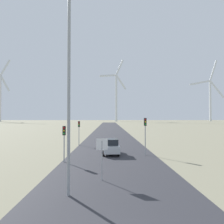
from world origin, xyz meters
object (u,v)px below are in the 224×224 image
object	(u,v)px
stop_sign_near	(102,151)
car_approaching	(111,147)
streetlamp	(69,70)
wind_turbine_left	(116,93)
traffic_light_post_near_right	(145,128)
traffic_light_post_mid_left	(79,128)
traffic_light_post_near_left	(64,136)
wind_turbine_far_left	(0,93)
wind_turbine_center	(210,95)

from	to	relation	value
stop_sign_near	car_approaching	size ratio (longest dim) A/B	0.70
streetlamp	stop_sign_near	bearing A→B (deg)	58.34
car_approaching	wind_turbine_left	size ratio (longest dim) A/B	0.07
traffic_light_post_near_right	stop_sign_near	bearing A→B (deg)	-115.30
wind_turbine_left	traffic_light_post_mid_left	bearing A→B (deg)	-93.80
streetlamp	traffic_light_post_near_left	size ratio (longest dim) A/B	3.26
streetlamp	wind_turbine_left	size ratio (longest dim) A/B	0.18
car_approaching	wind_turbine_far_left	xyz separation A→B (m)	(-103.72, 183.35, 26.23)
stop_sign_near	traffic_light_post_near_left	distance (m)	7.33
stop_sign_near	wind_turbine_far_left	bearing A→B (deg)	117.98
wind_turbine_left	wind_turbine_center	bearing A→B (deg)	4.82
car_approaching	traffic_light_post_near_right	bearing A→B (deg)	-7.70
stop_sign_near	car_approaching	xyz separation A→B (m)	(0.74, 10.49, -1.13)
streetlamp	stop_sign_near	distance (m)	6.10
stop_sign_near	wind_turbine_center	size ratio (longest dim) A/B	0.05
traffic_light_post_near_left	traffic_light_post_near_right	bearing A→B (deg)	23.69
traffic_light_post_near_right	wind_turbine_far_left	distance (m)	214.45
car_approaching	wind_turbine_left	world-z (taller)	wind_turbine_left
traffic_light_post_near_left	traffic_light_post_near_right	size ratio (longest dim) A/B	0.82
stop_sign_near	wind_turbine_far_left	size ratio (longest dim) A/B	0.05
streetlamp	traffic_light_post_mid_left	xyz separation A→B (m)	(-2.36, 21.65, -4.34)
car_approaching	wind_turbine_center	xyz separation A→B (m)	(106.32, 200.75, 26.10)
wind_turbine_left	traffic_light_post_near_left	bearing A→B (deg)	-93.48
traffic_light_post_near_right	car_approaching	xyz separation A→B (m)	(-3.97, 0.54, -2.22)
traffic_light_post_near_right	wind_turbine_center	world-z (taller)	wind_turbine_center
traffic_light_post_near_left	traffic_light_post_mid_left	bearing A→B (deg)	91.17
traffic_light_post_mid_left	wind_turbine_center	world-z (taller)	wind_turbine_center
traffic_light_post_near_left	wind_turbine_far_left	world-z (taller)	wind_turbine_far_left
stop_sign_near	traffic_light_post_mid_left	xyz separation A→B (m)	(-4.15, 18.75, 0.71)
streetlamp	wind_turbine_left	xyz separation A→B (m)	(9.87, 205.80, 21.20)
traffic_light_post_near_left	wind_turbine_center	world-z (taller)	wind_turbine_center
streetlamp	wind_turbine_far_left	world-z (taller)	wind_turbine_far_left
traffic_light_post_near_left	traffic_light_post_mid_left	distance (m)	12.57
streetlamp	car_approaching	distance (m)	14.97
traffic_light_post_near_left	wind_turbine_left	bearing A→B (deg)	86.52
traffic_light_post_near_right	wind_turbine_far_left	size ratio (longest dim) A/B	0.07
traffic_light_post_mid_left	wind_turbine_left	world-z (taller)	wind_turbine_left
wind_turbine_center	traffic_light_post_near_left	bearing A→B (deg)	-118.42
streetlamp	traffic_light_post_near_right	xyz separation A→B (m)	(6.50, 12.86, -3.96)
streetlamp	traffic_light_post_near_left	world-z (taller)	streetlamp
stop_sign_near	traffic_light_post_mid_left	distance (m)	19.21
traffic_light_post_mid_left	wind_turbine_center	size ratio (longest dim) A/B	0.06
traffic_light_post_mid_left	wind_turbine_center	xyz separation A→B (m)	(111.21, 192.50, 24.26)
traffic_light_post_near_left	wind_turbine_left	distance (m)	198.74
wind_turbine_far_left	wind_turbine_left	size ratio (longest dim) A/B	0.95
traffic_light_post_near_right	wind_turbine_far_left	xyz separation A→B (m)	(-107.69, 183.89, 24.01)
traffic_light_post_mid_left	wind_turbine_left	xyz separation A→B (m)	(12.23, 184.15, 25.53)
stop_sign_near	traffic_light_post_near_left	xyz separation A→B (m)	(-3.89, 6.18, 0.55)
stop_sign_near	wind_turbine_far_left	distance (m)	220.93
traffic_light_post_near_left	stop_sign_near	bearing A→B (deg)	-57.79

